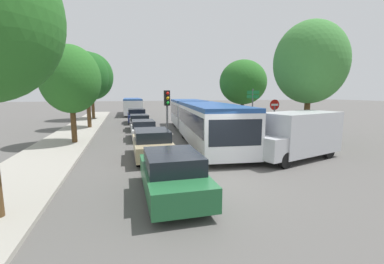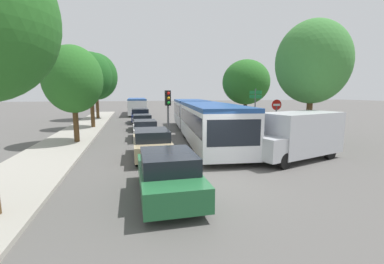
% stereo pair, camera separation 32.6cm
% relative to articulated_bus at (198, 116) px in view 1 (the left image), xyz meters
% --- Properties ---
extents(ground_plane, '(200.00, 200.00, 0.00)m').
position_rel_articulated_bus_xyz_m(ground_plane, '(-2.10, -9.89, -1.50)').
color(ground_plane, '#565451').
extents(kerb_strip_left, '(3.20, 41.69, 0.14)m').
position_rel_articulated_bus_xyz_m(kerb_strip_left, '(-9.19, 5.96, -1.43)').
color(kerb_strip_left, '#9E998E').
rests_on(kerb_strip_left, ground).
extents(articulated_bus, '(4.37, 17.72, 2.61)m').
position_rel_articulated_bus_xyz_m(articulated_bus, '(0.00, 0.00, 0.00)').
color(articulated_bus, silver).
rests_on(articulated_bus, ground).
extents(city_bus_rear, '(2.72, 11.37, 2.44)m').
position_rel_articulated_bus_xyz_m(city_bus_rear, '(-4.04, 21.81, -0.09)').
color(city_bus_rear, silver).
rests_on(city_bus_rear, ground).
extents(queued_car_green, '(1.77, 4.14, 1.44)m').
position_rel_articulated_bus_xyz_m(queued_car_green, '(-3.96, -10.75, -0.78)').
color(queued_car_green, '#236638').
rests_on(queued_car_green, ground).
extents(queued_car_tan, '(1.79, 4.19, 1.45)m').
position_rel_articulated_bus_xyz_m(queued_car_tan, '(-4.05, -5.73, -0.77)').
color(queued_car_tan, tan).
rests_on(queued_car_tan, ground).
extents(queued_car_white, '(1.65, 3.88, 1.35)m').
position_rel_articulated_bus_xyz_m(queued_car_white, '(-4.07, -0.12, -0.82)').
color(queued_car_white, white).
rests_on(queued_car_white, ground).
extents(queued_car_graphite, '(1.68, 3.93, 1.37)m').
position_rel_articulated_bus_xyz_m(queued_car_graphite, '(-4.05, 4.63, -0.81)').
color(queued_car_graphite, '#47474C').
rests_on(queued_car_graphite, ground).
extents(queued_car_navy, '(1.90, 4.46, 1.55)m').
position_rel_articulated_bus_xyz_m(queued_car_navy, '(-4.02, 10.17, -0.72)').
color(queued_car_navy, navy).
rests_on(queued_car_navy, ground).
extents(white_van, '(5.35, 3.33, 2.31)m').
position_rel_articulated_bus_xyz_m(white_van, '(2.87, -7.67, -0.26)').
color(white_van, '#B7BABF').
rests_on(white_van, ground).
extents(traffic_light, '(0.35, 0.38, 3.40)m').
position_rel_articulated_bus_xyz_m(traffic_light, '(-2.82, -3.12, 0.99)').
color(traffic_light, '#56595E').
rests_on(traffic_light, ground).
extents(no_entry_sign, '(0.70, 0.08, 2.82)m').
position_rel_articulated_bus_xyz_m(no_entry_sign, '(4.41, -3.21, 0.37)').
color(no_entry_sign, '#56595E').
rests_on(no_entry_sign, ground).
extents(direction_sign_post, '(0.40, 1.37, 3.60)m').
position_rel_articulated_bus_xyz_m(direction_sign_post, '(4.85, 0.65, 1.05)').
color(direction_sign_post, '#56595E').
rests_on(direction_sign_post, ground).
extents(tree_left_mid, '(3.61, 3.61, 6.18)m').
position_rel_articulated_bus_xyz_m(tree_left_mid, '(-8.37, -0.86, 2.47)').
color(tree_left_mid, '#51381E').
rests_on(tree_left_mid, ground).
extents(tree_left_far, '(3.80, 3.80, 6.90)m').
position_rel_articulated_bus_xyz_m(tree_left_far, '(-8.43, 6.52, 3.19)').
color(tree_left_far, '#51381E').
rests_on(tree_left_far, ground).
extents(tree_left_distant, '(5.11, 5.11, 8.02)m').
position_rel_articulated_bus_xyz_m(tree_left_distant, '(-8.97, 15.06, 3.71)').
color(tree_left_distant, '#51381E').
rests_on(tree_left_distant, ground).
extents(tree_right_near, '(4.41, 4.41, 7.64)m').
position_rel_articulated_bus_xyz_m(tree_right_near, '(5.92, -4.53, 3.60)').
color(tree_right_near, '#51381E').
rests_on(tree_right_near, ground).
extents(tree_right_mid, '(4.30, 4.30, 6.26)m').
position_rel_articulated_bus_xyz_m(tree_right_mid, '(5.35, 3.57, 2.71)').
color(tree_right_mid, '#51381E').
rests_on(tree_right_mid, ground).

